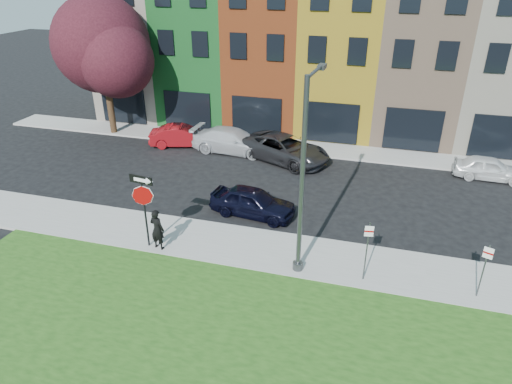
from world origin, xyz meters
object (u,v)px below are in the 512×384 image
(stop_sign, at_px, (143,197))
(street_lamp, at_px, (304,179))
(man, at_px, (157,229))
(sedan_near, at_px, (253,202))

(stop_sign, bearing_deg, street_lamp, 10.03)
(man, xyz_separation_m, street_lamp, (5.84, 0.35, 2.87))
(man, bearing_deg, stop_sign, 7.21)
(street_lamp, bearing_deg, man, -172.49)
(stop_sign, distance_m, street_lamp, 6.51)
(sedan_near, bearing_deg, stop_sign, 145.88)
(man, bearing_deg, street_lamp, -164.56)
(stop_sign, xyz_separation_m, sedan_near, (3.40, 3.89, -1.72))
(man, bearing_deg, sedan_near, -114.46)
(street_lamp, bearing_deg, stop_sign, -173.13)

